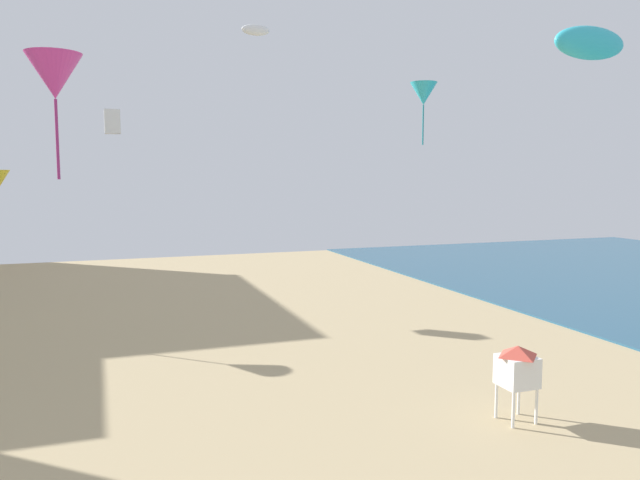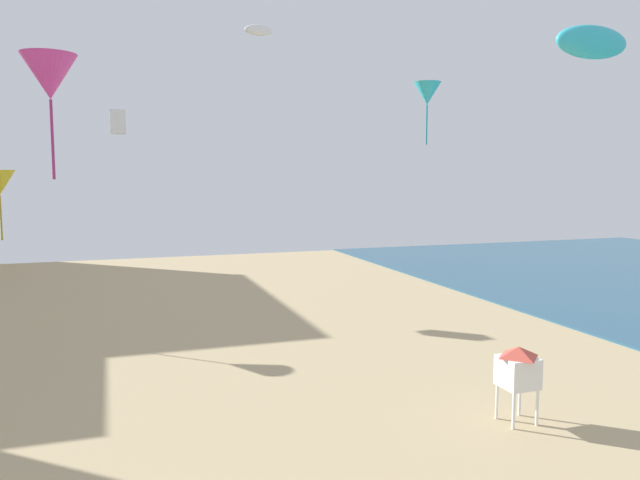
% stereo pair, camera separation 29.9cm
% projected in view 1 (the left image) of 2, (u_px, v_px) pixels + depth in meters
% --- Properties ---
extents(lifeguard_stand, '(1.10, 1.10, 2.55)m').
position_uv_depth(lifeguard_stand, '(517.00, 367.00, 20.25)').
color(lifeguard_stand, white).
rests_on(lifeguard_stand, ground).
extents(kite_cyan_parafoil, '(2.86, 0.79, 1.11)m').
position_uv_depth(kite_cyan_parafoil, '(589.00, 43.00, 20.78)').
color(kite_cyan_parafoil, '#2DB7CC').
extents(kite_magenta_delta_2, '(1.03, 1.03, 2.35)m').
position_uv_depth(kite_magenta_delta_2, '(54.00, 76.00, 11.54)').
color(kite_magenta_delta_2, '#DB3D9E').
extents(kite_white_box, '(0.94, 0.94, 1.48)m').
position_uv_depth(kite_white_box, '(112.00, 122.00, 38.35)').
color(kite_white_box, white).
extents(kite_cyan_delta, '(1.38, 1.38, 3.14)m').
position_uv_depth(kite_cyan_delta, '(424.00, 94.00, 31.32)').
color(kite_cyan_delta, '#2DB7CC').
extents(kite_white_parafoil_3, '(1.30, 0.36, 0.51)m').
position_uv_depth(kite_white_parafoil_3, '(256.00, 30.00, 28.09)').
color(kite_white_parafoil_3, white).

